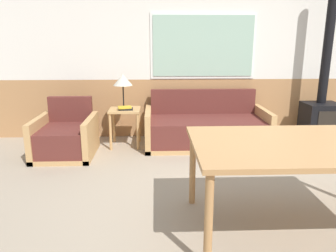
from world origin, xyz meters
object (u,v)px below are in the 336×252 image
object	(u,v)px
table_lamp	(123,81)
side_table	(125,117)
dining_table	(295,151)
armchair	(66,138)
couch	(206,129)
wood_stove	(322,104)

from	to	relation	value
table_lamp	side_table	bearing A→B (deg)	-75.66
table_lamp	dining_table	distance (m)	2.93
table_lamp	armchair	bearing A→B (deg)	-149.22
side_table	armchair	bearing A→B (deg)	-154.37
couch	side_table	xyz separation A→B (m)	(-1.23, 0.01, 0.21)
couch	side_table	distance (m)	1.25
armchair	wood_stove	xyz separation A→B (m)	(3.84, 0.45, 0.38)
side_table	wood_stove	xyz separation A→B (m)	(3.04, 0.07, 0.16)
side_table	dining_table	world-z (taller)	dining_table
couch	armchair	distance (m)	2.06
dining_table	wood_stove	size ratio (longest dim) A/B	0.66
table_lamp	dining_table	xyz separation A→B (m)	(1.61, -2.44, -0.29)
couch	dining_table	world-z (taller)	couch
side_table	wood_stove	bearing A→B (deg)	1.25
side_table	dining_table	distance (m)	2.85
dining_table	armchair	bearing A→B (deg)	140.42
couch	armchair	xyz separation A→B (m)	(-2.03, -0.37, -0.01)
side_table	table_lamp	size ratio (longest dim) A/B	1.13
side_table	table_lamp	distance (m)	0.53
couch	table_lamp	size ratio (longest dim) A/B	3.61
side_table	table_lamp	xyz separation A→B (m)	(-0.02, 0.08, 0.53)
couch	table_lamp	distance (m)	1.45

